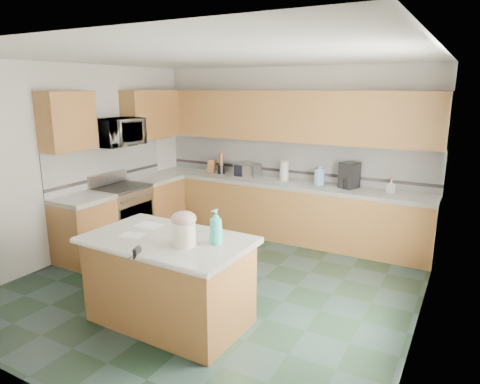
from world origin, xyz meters
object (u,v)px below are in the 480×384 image
Objects in this scene: treat_jar at (184,234)px; knife_block at (212,167)px; island_base at (170,283)px; island_top at (168,240)px; toaster_oven at (247,170)px; coffee_maker at (349,175)px; soap_bottle_island at (216,227)px.

knife_block is (-1.69, 3.10, -0.00)m from treat_jar.
island_top reaches higher than island_base.
toaster_oven is 1.70m from coffee_maker.
treat_jar is at bearing -57.45° from toaster_oven.
treat_jar is at bearing -18.67° from island_base.
island_base is 0.85m from soap_bottle_island.
island_top is 0.56m from soap_bottle_island.
coffee_maker reaches higher than treat_jar.
knife_block is at bearing -158.19° from coffee_maker.
treat_jar is 3.21m from coffee_maker.
coffee_maker reaches higher than soap_bottle_island.
knife_block is (-1.41, 3.00, 0.14)m from island_top.
coffee_maker is (2.40, 0.03, 0.08)m from knife_block.
knife_block is 0.70m from toaster_oven.
knife_block reaches higher than island_top.
toaster_oven is at bearing 104.52° from island_top.
island_top is 3.20m from coffee_maker.
soap_bottle_island is (0.52, 0.08, 0.20)m from island_top.
coffee_maker is at bearing 15.88° from toaster_oven.
island_top is at bearing -162.69° from soap_bottle_island.
island_base is 4.52× the size of soap_bottle_island.
island_base is at bearing -61.90° from toaster_oven.
treat_jar is 0.31m from soap_bottle_island.
knife_block is at bearing 116.42° from island_base.
island_top is 3.09m from toaster_oven.
island_top is at bearing -61.90° from toaster_oven.
soap_bottle_island is 0.86× the size of toaster_oven.
treat_jar is 3.53m from knife_block.
coffee_maker is at bearing 73.14° from island_top.
island_top is 3.32m from knife_block.
treat_jar is 1.02× the size of knife_block.
knife_block is at bearing 140.18° from treat_jar.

